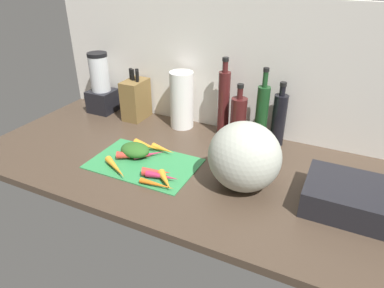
{
  "coord_description": "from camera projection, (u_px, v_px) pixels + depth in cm",
  "views": [
    {
      "loc": [
        57.96,
        -106.97,
        73.08
      ],
      "look_at": [
        9.25,
        -6.17,
        12.53
      ],
      "focal_mm": 32.09,
      "sensor_mm": 36.0,
      "label": 1
    }
  ],
  "objects": [
    {
      "name": "carrot_greens_pile",
      "position": [
        135.0,
        150.0,
        1.42
      ],
      "size": [
        12.6,
        9.69,
        5.33
      ],
      "primitive_type": "ellipsoid",
      "color": "#2D6023",
      "rests_on": "cutting_board"
    },
    {
      "name": "bottle_3",
      "position": [
        279.0,
        119.0,
        1.48
      ],
      "size": [
        6.03,
        6.03,
        28.64
      ],
      "color": "black",
      "rests_on": "ground_plane"
    },
    {
      "name": "carrot_7",
      "position": [
        163.0,
        149.0,
        1.45
      ],
      "size": [
        11.39,
        4.35,
        2.71
      ],
      "primitive_type": "cone",
      "rotation": [
        0.0,
        1.57,
        -0.15
      ],
      "color": "orange",
      "rests_on": "cutting_board"
    },
    {
      "name": "bottle_2",
      "position": [
        262.0,
        114.0,
        1.48
      ],
      "size": [
        5.42,
        5.42,
        34.38
      ],
      "color": "#19421E",
      "rests_on": "ground_plane"
    },
    {
      "name": "wall_back",
      "position": [
        216.0,
        65.0,
        1.58
      ],
      "size": [
        170.0,
        3.0,
        60.0
      ],
      "primitive_type": "cube",
      "color": "silver",
      "rests_on": "ground_plane"
    },
    {
      "name": "carrot_3",
      "position": [
        134.0,
        156.0,
        1.4
      ],
      "size": [
        14.44,
        8.32,
        3.16
      ],
      "primitive_type": "cone",
      "rotation": [
        0.0,
        1.57,
        0.39
      ],
      "color": "red",
      "rests_on": "cutting_board"
    },
    {
      "name": "bottle_1",
      "position": [
        238.0,
        119.0,
        1.52
      ],
      "size": [
        7.11,
        7.11,
        26.55
      ],
      "color": "#471919",
      "rests_on": "ground_plane"
    },
    {
      "name": "dish_rack",
      "position": [
        351.0,
        197.0,
        1.12
      ],
      "size": [
        29.35,
        23.6,
        9.04
      ],
      "primitive_type": "cube",
      "color": "black",
      "rests_on": "ground_plane"
    },
    {
      "name": "carrot_1",
      "position": [
        157.0,
        184.0,
        1.23
      ],
      "size": [
        13.83,
        2.56,
        2.02
      ],
      "primitive_type": "cone",
      "rotation": [
        0.0,
        1.57,
        0.04
      ],
      "color": "orange",
      "rests_on": "cutting_board"
    },
    {
      "name": "ground_plane",
      "position": [
        178.0,
        163.0,
        1.42
      ],
      "size": [
        170.0,
        80.0,
        3.0
      ],
      "primitive_type": "cube",
      "color": "#47382B"
    },
    {
      "name": "carrot_5",
      "position": [
        116.0,
        168.0,
        1.32
      ],
      "size": [
        15.0,
        10.41,
        2.8
      ],
      "primitive_type": "cone",
      "rotation": [
        0.0,
        1.57,
        -0.53
      ],
      "color": "orange",
      "rests_on": "cutting_board"
    },
    {
      "name": "winter_squash",
      "position": [
        244.0,
        157.0,
        1.19
      ],
      "size": [
        25.77,
        23.78,
        25.12
      ],
      "primitive_type": "ellipsoid",
      "color": "#B2B7A8",
      "rests_on": "ground_plane"
    },
    {
      "name": "bottle_0",
      "position": [
        224.0,
        103.0,
        1.55
      ],
      "size": [
        5.33,
        5.33,
        36.33
      ],
      "color": "#471919",
      "rests_on": "ground_plane"
    },
    {
      "name": "carrot_4",
      "position": [
        149.0,
        154.0,
        1.42
      ],
      "size": [
        10.53,
        10.92,
        2.17
      ],
      "primitive_type": "cone",
      "rotation": [
        0.0,
        1.57,
        0.81
      ],
      "color": "#B2264C",
      "rests_on": "cutting_board"
    },
    {
      "name": "paper_towel_roll",
      "position": [
        182.0,
        100.0,
        1.64
      ],
      "size": [
        11.18,
        11.18,
        27.35
      ],
      "primitive_type": "cylinder",
      "color": "white",
      "rests_on": "ground_plane"
    },
    {
      "name": "blender_appliance",
      "position": [
        101.0,
        87.0,
        1.81
      ],
      "size": [
        13.17,
        13.17,
        31.55
      ],
      "color": "black",
      "rests_on": "ground_plane"
    },
    {
      "name": "carrot_0",
      "position": [
        166.0,
        180.0,
        1.24
      ],
      "size": [
        10.2,
        9.89,
        3.0
      ],
      "primitive_type": "cone",
      "rotation": [
        0.0,
        1.57,
        -0.76
      ],
      "color": "orange",
      "rests_on": "cutting_board"
    },
    {
      "name": "carrot_6",
      "position": [
        146.0,
        146.0,
        1.47
      ],
      "size": [
        12.13,
        4.52,
        3.42
      ],
      "primitive_type": "cone",
      "rotation": [
        0.0,
        1.57,
        -0.09
      ],
      "color": "orange",
      "rests_on": "cutting_board"
    },
    {
      "name": "carrot_8",
      "position": [
        162.0,
        176.0,
        1.27
      ],
      "size": [
        13.06,
        4.45,
        2.74
      ],
      "primitive_type": "cone",
      "rotation": [
        0.0,
        1.57,
        0.14
      ],
      "color": "#B2264C",
      "rests_on": "cutting_board"
    },
    {
      "name": "knife_block",
      "position": [
        136.0,
        99.0,
        1.74
      ],
      "size": [
        9.45,
        14.59,
        25.57
      ],
      "color": "brown",
      "rests_on": "ground_plane"
    },
    {
      "name": "carrot_2",
      "position": [
        156.0,
        172.0,
        1.29
      ],
      "size": [
        11.31,
        6.99,
        3.37
      ],
      "primitive_type": "cone",
      "rotation": [
        0.0,
        1.57,
        0.36
      ],
      "color": "red",
      "rests_on": "cutting_board"
    },
    {
      "name": "cutting_board",
      "position": [
        144.0,
        163.0,
        1.38
      ],
      "size": [
        42.77,
        27.37,
        0.8
      ],
      "primitive_type": "cube",
      "color": "#338C4C",
      "rests_on": "ground_plane"
    }
  ]
}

